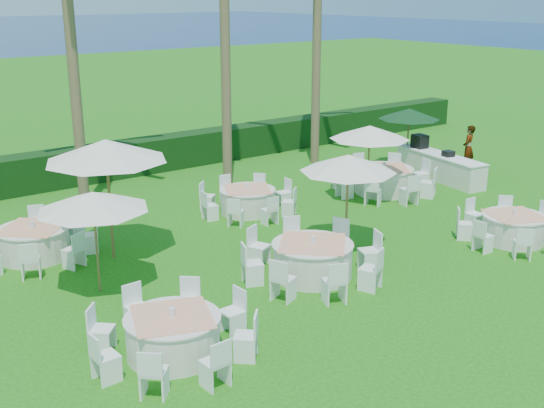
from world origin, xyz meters
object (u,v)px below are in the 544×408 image
(banquet_table_e, at_px, (248,200))
(umbrella_b, at_px, (348,163))
(banquet_table_a, at_px, (173,335))
(banquet_table_b, at_px, (312,259))
(umbrella_a, at_px, (93,201))
(buffet_table, at_px, (439,165))
(umbrella_c, at_px, (106,150))
(banquet_table_d, at_px, (34,242))
(banquet_table_f, at_px, (384,179))
(umbrella_green, at_px, (409,114))
(umbrella_d, at_px, (370,132))
(staff_person, at_px, (468,148))
(banquet_table_c, at_px, (513,227))

(banquet_table_e, distance_m, umbrella_b, 4.41)
(banquet_table_a, xyz_separation_m, banquet_table_b, (4.27, 1.20, 0.03))
(banquet_table_e, distance_m, umbrella_a, 6.54)
(buffet_table, bearing_deg, umbrella_b, -156.87)
(umbrella_c, bearing_deg, banquet_table_b, -50.42)
(banquet_table_b, relative_size, banquet_table_d, 1.07)
(banquet_table_a, relative_size, banquet_table_f, 0.91)
(banquet_table_b, bearing_deg, banquet_table_e, 72.18)
(umbrella_a, xyz_separation_m, umbrella_c, (1.07, 1.65, 0.63))
(umbrella_green, bearing_deg, banquet_table_a, -153.39)
(banquet_table_a, relative_size, umbrella_d, 1.25)
(umbrella_c, relative_size, staff_person, 1.81)
(umbrella_b, height_order, buffet_table, umbrella_b)
(banquet_table_e, height_order, banquet_table_f, banquet_table_f)
(umbrella_b, distance_m, staff_person, 9.77)
(banquet_table_d, bearing_deg, buffet_table, -4.66)
(buffet_table, bearing_deg, umbrella_a, -172.56)
(banquet_table_c, xyz_separation_m, banquet_table_e, (-4.15, 6.16, 0.00))
(umbrella_a, bearing_deg, banquet_table_c, -19.70)
(banquet_table_e, height_order, umbrella_b, umbrella_b)
(umbrella_green, bearing_deg, banquet_table_d, -177.77)
(umbrella_green, bearing_deg, banquet_table_f, -150.01)
(banquet_table_c, xyz_separation_m, staff_person, (5.17, 5.48, 0.44))
(banquet_table_e, bearing_deg, banquet_table_f, -11.15)
(umbrella_a, distance_m, umbrella_green, 13.87)
(banquet_table_f, distance_m, buffet_table, 2.78)
(banquet_table_b, relative_size, umbrella_c, 1.08)
(banquet_table_b, xyz_separation_m, umbrella_b, (1.77, 0.79, 1.82))
(banquet_table_b, height_order, banquet_table_f, banquet_table_f)
(banquet_table_d, xyz_separation_m, buffet_table, (13.72, -1.12, 0.07))
(umbrella_d, bearing_deg, umbrella_a, -172.11)
(umbrella_green, bearing_deg, umbrella_b, -147.41)
(umbrella_c, xyz_separation_m, umbrella_green, (12.38, 1.74, -0.67))
(umbrella_b, height_order, umbrella_c, umbrella_c)
(banquet_table_b, distance_m, umbrella_d, 6.45)
(banquet_table_f, distance_m, umbrella_b, 5.72)
(banquet_table_d, distance_m, umbrella_c, 3.01)
(banquet_table_d, bearing_deg, banquet_table_e, -2.21)
(banquet_table_e, height_order, buffet_table, buffet_table)
(banquet_table_a, xyz_separation_m, umbrella_a, (0.05, 3.37, 1.66))
(banquet_table_f, xyz_separation_m, umbrella_green, (2.97, 1.71, 1.59))
(banquet_table_b, distance_m, banquet_table_e, 5.01)
(umbrella_green, bearing_deg, umbrella_a, -165.85)
(staff_person, bearing_deg, umbrella_a, -17.18)
(banquet_table_a, bearing_deg, banquet_table_b, 15.75)
(banquet_table_d, distance_m, umbrella_b, 7.93)
(banquet_table_d, relative_size, banquet_table_e, 1.03)
(umbrella_c, xyz_separation_m, buffet_table, (12.19, 0.08, -2.23))
(banquet_table_d, distance_m, buffet_table, 13.77)
(banquet_table_b, xyz_separation_m, banquet_table_f, (6.25, 3.84, 0.01))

